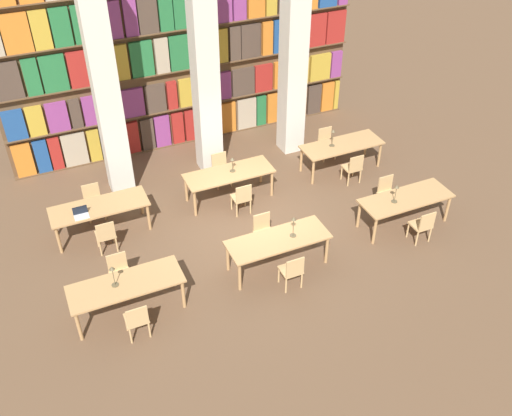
# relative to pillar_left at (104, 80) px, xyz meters

# --- Properties ---
(ground_plane) EXTENTS (40.00, 40.00, 0.00)m
(ground_plane) POSITION_rel_pillar_left_xyz_m (2.44, -2.94, -3.00)
(ground_plane) COLOR brown
(bookshelf_bank) EXTENTS (9.90, 0.35, 5.50)m
(bookshelf_bank) POSITION_rel_pillar_left_xyz_m (2.44, 1.59, -0.32)
(bookshelf_bank) COLOR brown
(bookshelf_bank) RESTS_ON ground_plane
(pillar_left) EXTENTS (0.58, 0.58, 6.00)m
(pillar_left) POSITION_rel_pillar_left_xyz_m (0.00, 0.00, 0.00)
(pillar_left) COLOR beige
(pillar_left) RESTS_ON ground_plane
(pillar_center) EXTENTS (0.58, 0.58, 6.00)m
(pillar_center) POSITION_rel_pillar_left_xyz_m (2.44, 0.00, 0.00)
(pillar_center) COLOR beige
(pillar_center) RESTS_ON ground_plane
(pillar_right) EXTENTS (0.58, 0.58, 6.00)m
(pillar_right) POSITION_rel_pillar_left_xyz_m (4.88, 0.00, 0.00)
(pillar_right) COLOR beige
(pillar_right) RESTS_ON ground_plane
(reading_table_0) EXTENTS (2.20, 0.82, 0.77)m
(reading_table_0) POSITION_rel_pillar_left_xyz_m (-0.87, -4.33, -2.32)
(reading_table_0) COLOR tan
(reading_table_0) RESTS_ON ground_plane
(chair_0) EXTENTS (0.42, 0.40, 0.86)m
(chair_0) POSITION_rel_pillar_left_xyz_m (-0.86, -5.02, -2.54)
(chair_0) COLOR tan
(chair_0) RESTS_ON ground_plane
(chair_1) EXTENTS (0.42, 0.40, 0.86)m
(chair_1) POSITION_rel_pillar_left_xyz_m (-0.86, -3.63, -2.54)
(chair_1) COLOR tan
(chair_1) RESTS_ON ground_plane
(desk_lamp_0) EXTENTS (0.14, 0.14, 0.48)m
(desk_lamp_0) POSITION_rel_pillar_left_xyz_m (-1.06, -4.29, -1.91)
(desk_lamp_0) COLOR brown
(desk_lamp_0) RESTS_ON reading_table_0
(reading_table_1) EXTENTS (2.20, 0.82, 0.77)m
(reading_table_1) POSITION_rel_pillar_left_xyz_m (2.38, -4.33, -2.32)
(reading_table_1) COLOR tan
(reading_table_1) RESTS_ON ground_plane
(chair_2) EXTENTS (0.42, 0.40, 0.86)m
(chair_2) POSITION_rel_pillar_left_xyz_m (2.37, -5.03, -2.54)
(chair_2) COLOR tan
(chair_2) RESTS_ON ground_plane
(chair_3) EXTENTS (0.42, 0.40, 0.86)m
(chair_3) POSITION_rel_pillar_left_xyz_m (2.37, -3.64, -2.54)
(chair_3) COLOR tan
(chair_3) RESTS_ON ground_plane
(desk_lamp_1) EXTENTS (0.14, 0.14, 0.50)m
(desk_lamp_1) POSITION_rel_pillar_left_xyz_m (2.72, -4.37, -1.90)
(desk_lamp_1) COLOR brown
(desk_lamp_1) RESTS_ON reading_table_1
(reading_table_2) EXTENTS (2.20, 0.82, 0.77)m
(reading_table_2) POSITION_rel_pillar_left_xyz_m (5.73, -4.22, -2.32)
(reading_table_2) COLOR tan
(reading_table_2) RESTS_ON ground_plane
(chair_4) EXTENTS (0.42, 0.40, 0.86)m
(chair_4) POSITION_rel_pillar_left_xyz_m (5.73, -4.91, -2.54)
(chair_4) COLOR tan
(chair_4) RESTS_ON ground_plane
(chair_5) EXTENTS (0.42, 0.40, 0.86)m
(chair_5) POSITION_rel_pillar_left_xyz_m (5.73, -3.52, -2.54)
(chair_5) COLOR tan
(chair_5) RESTS_ON ground_plane
(desk_lamp_2) EXTENTS (0.14, 0.14, 0.46)m
(desk_lamp_2) POSITION_rel_pillar_left_xyz_m (5.38, -4.24, -1.92)
(desk_lamp_2) COLOR brown
(desk_lamp_2) RESTS_ON reading_table_2
(reading_table_3) EXTENTS (2.20, 0.82, 0.77)m
(reading_table_3) POSITION_rel_pillar_left_xyz_m (-0.82, -1.64, -2.32)
(reading_table_3) COLOR tan
(reading_table_3) RESTS_ON ground_plane
(chair_6) EXTENTS (0.42, 0.40, 0.86)m
(chair_6) POSITION_rel_pillar_left_xyz_m (-0.86, -2.33, -2.54)
(chair_6) COLOR tan
(chair_6) RESTS_ON ground_plane
(chair_7) EXTENTS (0.42, 0.40, 0.86)m
(chair_7) POSITION_rel_pillar_left_xyz_m (-0.86, -0.94, -2.54)
(chair_7) COLOR tan
(chair_7) RESTS_ON ground_plane
(laptop) EXTENTS (0.32, 0.22, 0.21)m
(laptop) POSITION_rel_pillar_left_xyz_m (-1.25, -1.85, -2.19)
(laptop) COLOR silver
(laptop) RESTS_ON reading_table_3
(reading_table_4) EXTENTS (2.20, 0.82, 0.77)m
(reading_table_4) POSITION_rel_pillar_left_xyz_m (2.37, -1.58, -2.32)
(reading_table_4) COLOR tan
(reading_table_4) RESTS_ON ground_plane
(chair_8) EXTENTS (0.42, 0.40, 0.86)m
(chair_8) POSITION_rel_pillar_left_xyz_m (2.42, -2.27, -2.54)
(chair_8) COLOR tan
(chair_8) RESTS_ON ground_plane
(chair_9) EXTENTS (0.42, 0.40, 0.86)m
(chair_9) POSITION_rel_pillar_left_xyz_m (2.42, -0.88, -2.54)
(chair_9) COLOR tan
(chair_9) RESTS_ON ground_plane
(desk_lamp_3) EXTENTS (0.14, 0.14, 0.39)m
(desk_lamp_3) POSITION_rel_pillar_left_xyz_m (2.48, -1.55, -1.97)
(desk_lamp_3) COLOR brown
(desk_lamp_3) RESTS_ON reading_table_4
(reading_table_5) EXTENTS (2.20, 0.82, 0.77)m
(reading_table_5) POSITION_rel_pillar_left_xyz_m (5.61, -1.54, -2.32)
(reading_table_5) COLOR tan
(reading_table_5) RESTS_ON ground_plane
(chair_10) EXTENTS (0.42, 0.40, 0.86)m
(chair_10) POSITION_rel_pillar_left_xyz_m (5.56, -2.24, -2.54)
(chair_10) COLOR tan
(chair_10) RESTS_ON ground_plane
(chair_11) EXTENTS (0.42, 0.40, 0.86)m
(chair_11) POSITION_rel_pillar_left_xyz_m (5.56, -0.85, -2.54)
(chair_11) COLOR tan
(chair_11) RESTS_ON ground_plane
(desk_lamp_4) EXTENTS (0.14, 0.14, 0.49)m
(desk_lamp_4) POSITION_rel_pillar_left_xyz_m (5.33, -1.51, -1.91)
(desk_lamp_4) COLOR brown
(desk_lamp_4) RESTS_ON reading_table_5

